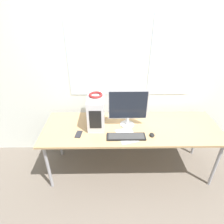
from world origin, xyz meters
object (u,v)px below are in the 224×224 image
Objects in this scene: pc_tower at (96,110)px; cell_phone at (79,134)px; headphones at (96,95)px; monitor_main at (128,107)px; mouse at (152,135)px; keyboard at (126,137)px.

cell_phone is at bearing -129.90° from pc_tower.
monitor_main is at bearing -8.04° from headphones.
mouse is at bearing -23.15° from pc_tower.
keyboard is at bearing -97.21° from monitor_main.
keyboard is (0.37, -0.32, -0.19)m from pc_tower.
monitor_main is at bearing -7.92° from pc_tower.
keyboard reaches higher than cell_phone.
keyboard is at bearing -175.43° from mouse.
headphones is 0.64m from keyboard.
pc_tower reaches higher than keyboard.
pc_tower reaches higher than cell_phone.
monitor_main is 3.42× the size of cell_phone.
monitor_main is (0.40, -0.06, -0.14)m from headphones.
headphones reaches higher than mouse.
cell_phone is at bearing -129.80° from headphones.
cell_phone is (-0.90, 0.04, -0.01)m from mouse.
pc_tower is 0.77m from mouse.
keyboard is 0.32m from mouse.
pc_tower is 0.39m from cell_phone.
monitor_main reaches higher than mouse.
keyboard is 0.59m from cell_phone.
monitor_main is at bearing 82.79° from keyboard.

